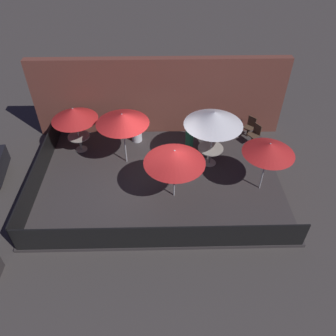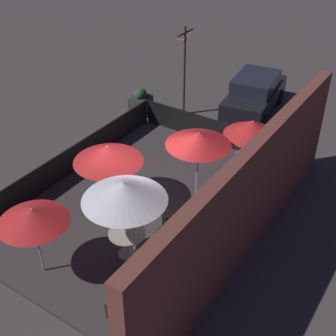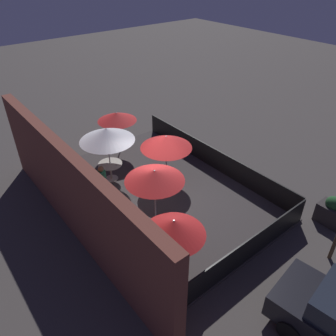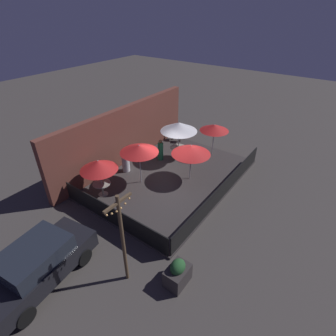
{
  "view_description": "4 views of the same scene",
  "coord_description": "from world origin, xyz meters",
  "views": [
    {
      "loc": [
        0.1,
        -9.16,
        8.68
      ],
      "look_at": [
        0.29,
        -0.53,
        1.12
      ],
      "focal_mm": 35.0,
      "sensor_mm": 36.0,
      "label": 1
    },
    {
      "loc": [
        9.09,
        6.91,
        9.16
      ],
      "look_at": [
        -0.58,
        0.5,
        1.35
      ],
      "focal_mm": 50.0,
      "sensor_mm": 36.0,
      "label": 2
    },
    {
      "loc": [
        -8.37,
        6.17,
        8.19
      ],
      "look_at": [
        -0.27,
        -0.36,
        1.31
      ],
      "focal_mm": 35.0,
      "sensor_mm": 36.0,
      "label": 3
    },
    {
      "loc": [
        -9.94,
        -6.99,
        8.37
      ],
      "look_at": [
        -0.94,
        -0.44,
        1.36
      ],
      "focal_mm": 28.0,
      "sensor_mm": 36.0,
      "label": 4
    }
  ],
  "objects": [
    {
      "name": "dining_table_0",
      "position": [
        1.98,
        0.9,
        0.73
      ],
      "size": [
        1.0,
        1.0,
        0.76
      ],
      "color": "#9E998E",
      "rests_on": "patio_deck"
    },
    {
      "name": "light_post",
      "position": [
        -6.05,
        -2.35,
        2.09
      ],
      "size": [
        1.1,
        0.12,
        3.73
      ],
      "color": "brown",
      "rests_on": "ground_plane"
    },
    {
      "name": "patio_chair_0",
      "position": [
        3.96,
        2.78,
        0.61
      ],
      "size": [
        0.57,
        0.57,
        0.9
      ],
      "rotation": [
        0.0,
        0.0,
        -2.38
      ],
      "color": "#4C3828",
      "rests_on": "patio_deck"
    },
    {
      "name": "dining_table_1",
      "position": [
        -3.33,
        1.9,
        0.68
      ],
      "size": [
        0.89,
        0.89,
        0.7
      ],
      "color": "#9E998E",
      "rests_on": "patio_deck"
    },
    {
      "name": "patron_1",
      "position": [
        1.22,
        1.7,
        0.73
      ],
      "size": [
        0.36,
        0.36,
        1.34
      ],
      "rotation": [
        0.0,
        0.0,
        0.07
      ],
      "color": "#236642",
      "rests_on": "patio_deck"
    },
    {
      "name": "parked_car_0",
      "position": [
        -7.87,
        0.01,
        0.84
      ],
      "size": [
        4.22,
        2.23,
        1.62
      ],
      "rotation": [
        0.0,
        0.0,
        0.14
      ],
      "color": "black",
      "rests_on": "ground_plane"
    },
    {
      "name": "patio_umbrella_0",
      "position": [
        1.98,
        0.9,
        2.24
      ],
      "size": [
        2.19,
        2.19,
        2.38
      ],
      "color": "#B2B2B7",
      "rests_on": "patio_deck"
    },
    {
      "name": "patio_deck",
      "position": [
        0.0,
        0.0,
        0.06
      ],
      "size": [
        9.09,
        6.31,
        0.12
      ],
      "color": "#383333",
      "rests_on": "ground_plane"
    },
    {
      "name": "ground_plane",
      "position": [
        0.0,
        0.0,
        0.0
      ],
      "size": [
        60.0,
        60.0,
        0.0
      ],
      "primitive_type": "plane",
      "color": "#423D3A"
    },
    {
      "name": "fence_front",
      "position": [
        0.0,
        -3.11,
        0.59
      ],
      "size": [
        8.89,
        0.05,
        0.95
      ],
      "color": "black",
      "rests_on": "patio_deck"
    },
    {
      "name": "building_wall",
      "position": [
        0.0,
        3.38,
        1.73
      ],
      "size": [
        10.69,
        0.36,
        3.47
      ],
      "color": "brown",
      "rests_on": "ground_plane"
    },
    {
      "name": "fence_side_left",
      "position": [
        -4.5,
        0.0,
        0.59
      ],
      "size": [
        0.05,
        6.11,
        0.95
      ],
      "color": "black",
      "rests_on": "patio_deck"
    },
    {
      "name": "patio_chair_1",
      "position": [
        4.03,
        2.14,
        0.64
      ],
      "size": [
        0.55,
        0.55,
        0.95
      ],
      "rotation": [
        0.0,
        0.0,
        -2.6
      ],
      "color": "#4C3828",
      "rests_on": "patio_deck"
    },
    {
      "name": "patio_umbrella_1",
      "position": [
        -3.33,
        1.9,
        1.87
      ],
      "size": [
        1.82,
        1.82,
        2.0
      ],
      "color": "#B2B2B7",
      "rests_on": "patio_deck"
    },
    {
      "name": "patio_umbrella_2",
      "position": [
        -1.35,
        1.07,
        2.16
      ],
      "size": [
        1.99,
        1.99,
        2.24
      ],
      "color": "#B2B2B7",
      "rests_on": "patio_deck"
    },
    {
      "name": "patio_umbrella_3",
      "position": [
        0.49,
        -0.89,
        1.93
      ],
      "size": [
        2.07,
        2.07,
        2.06
      ],
      "color": "#B2B2B7",
      "rests_on": "patio_deck"
    },
    {
      "name": "patio_umbrella_4",
      "position": [
        3.68,
        -0.57,
        1.97
      ],
      "size": [
        1.78,
        1.78,
        2.05
      ],
      "color": "#B2B2B7",
      "rests_on": "patio_deck"
    },
    {
      "name": "planter_box",
      "position": [
        -5.15,
        -3.91,
        0.49
      ],
      "size": [
        0.93,
        0.65,
        1.11
      ],
      "color": "#332D2D",
      "rests_on": "ground_plane"
    },
    {
      "name": "patron_0",
      "position": [
        -1.0,
        2.51,
        0.73
      ],
      "size": [
        0.45,
        0.45,
        1.39
      ],
      "rotation": [
        0.0,
        0.0,
        4.73
      ],
      "color": "silver",
      "rests_on": "patio_deck"
    }
  ]
}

